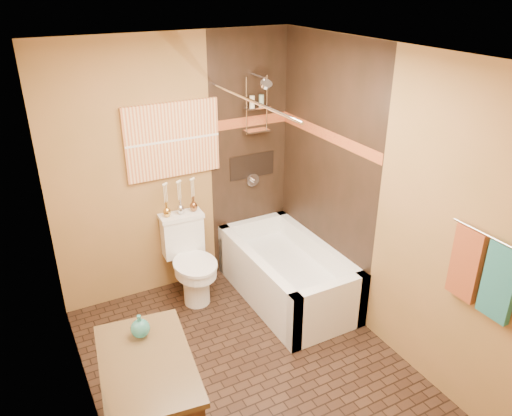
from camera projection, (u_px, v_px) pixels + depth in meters
floor at (250, 370)px, 4.08m from camera, size 3.00×3.00×0.00m
wall_left at (74, 279)px, 3.04m from camera, size 0.02×3.00×2.50m
wall_right at (380, 202)px, 4.06m from camera, size 0.02×3.00×2.50m
wall_back at (177, 169)px, 4.74m from camera, size 2.40×0.02×2.50m
wall_front at (395, 369)px, 2.35m from camera, size 2.40×0.02×2.50m
ceiling at (248, 53)px, 3.01m from camera, size 3.00×3.00×0.00m
alcove_tile_back at (250, 157)px, 5.06m from camera, size 0.85×0.01×2.50m
alcove_tile_right at (325, 173)px, 4.65m from camera, size 0.01×1.50×2.50m
mosaic_band_back at (250, 121)px, 4.90m from camera, size 0.85×0.01×0.10m
mosaic_band_right at (327, 135)px, 4.49m from camera, size 0.01×1.50×0.10m
alcove_niche at (252, 166)px, 5.11m from camera, size 0.50×0.01×0.25m
shower_fixtures at (257, 119)px, 4.81m from camera, size 0.24×0.33×1.16m
curtain_rod at (250, 100)px, 3.99m from camera, size 0.03×1.55×0.03m
towel_bar at (489, 236)px, 3.11m from camera, size 0.02×0.55×0.02m
towel_teal at (499, 283)px, 3.13m from camera, size 0.05×0.22×0.52m
towel_rust at (466, 263)px, 3.34m from camera, size 0.05×0.22×0.52m
sunset_painting at (173, 140)px, 4.58m from camera, size 0.90×0.04×0.70m
vanity_mirror at (83, 276)px, 2.62m from camera, size 0.01×1.00×0.90m
bathtub at (287, 277)px, 4.93m from camera, size 0.80×1.50×0.55m
toilet at (190, 259)px, 4.85m from camera, size 0.43×0.63×0.83m
vanity at (150, 409)px, 3.20m from camera, size 0.67×0.97×0.80m
teal_bottle at (140, 326)px, 3.21m from camera, size 0.17×0.17×0.20m
bud_vases at (180, 197)px, 4.74m from camera, size 0.34×0.07×0.34m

